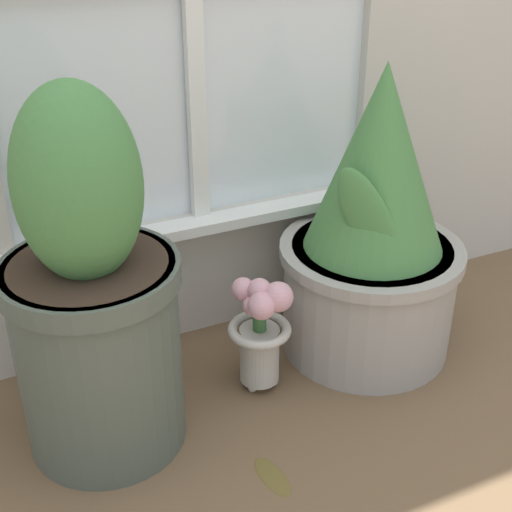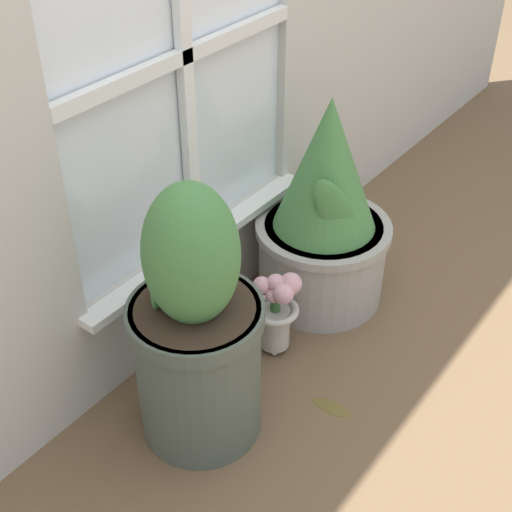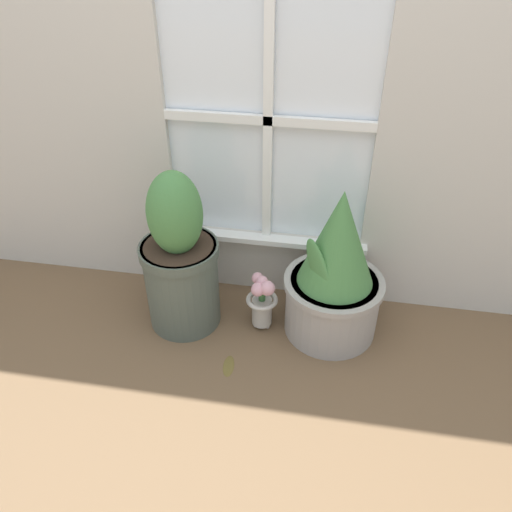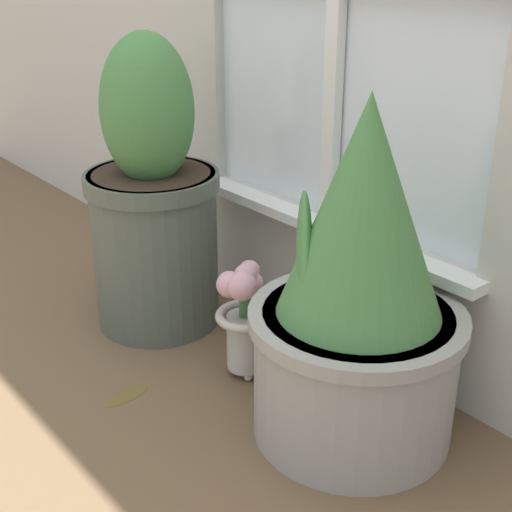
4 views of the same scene
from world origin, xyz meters
name	(u,v)px [view 2 (image 2 of 4)]	position (x,y,z in m)	size (l,w,h in m)	color
ground_plane	(336,387)	(0.00, 0.00, 0.00)	(10.00, 10.00, 0.00)	brown
potted_plant_left	(196,334)	(-0.31, 0.21, 0.31)	(0.32, 0.32, 0.71)	#4C564C
potted_plant_right	(324,216)	(0.31, 0.26, 0.29)	(0.41, 0.41, 0.67)	#9E9993
flower_vase	(276,309)	(0.02, 0.22, 0.15)	(0.13, 0.13, 0.27)	#BCB7AD
fallen_leaf	(331,407)	(-0.07, -0.03, 0.00)	(0.05, 0.11, 0.01)	brown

